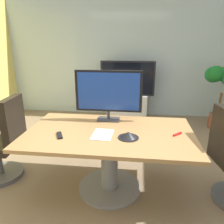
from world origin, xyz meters
TOP-DOWN VIEW (x-y plane):
  - ground_plane at (0.00, 0.00)m, footprint 6.78×6.78m
  - wall_back_glass_partition at (0.00, 2.89)m, footprint 5.54×0.10m
  - conference_table at (0.04, -0.07)m, footprint 1.89×1.11m
  - office_chair_left at (-1.33, 0.00)m, footprint 0.61×0.59m
  - tv_monitor at (-0.02, 0.31)m, footprint 0.84×0.18m
  - wall_display_unit at (0.11, 2.54)m, footprint 1.20×0.36m
  - potted_plant at (1.97, 2.13)m, footprint 0.72×0.51m
  - conference_phone at (0.26, -0.22)m, footprint 0.22×0.22m
  - remote_control at (-0.48, -0.26)m, footprint 0.12×0.18m
  - whiteboard_marker at (0.79, -0.08)m, footprint 0.11×0.10m
  - paper_notepad at (-0.02, -0.17)m, footprint 0.22×0.31m

SIDE VIEW (x-z plane):
  - ground_plane at x=0.00m, z-range 0.00..0.00m
  - wall_display_unit at x=0.11m, z-range -0.21..1.10m
  - office_chair_left at x=-1.33m, z-range -0.09..1.00m
  - conference_table at x=0.04m, z-range 0.18..0.93m
  - paper_notepad at x=-0.02m, z-range 0.76..0.76m
  - remote_control at x=-0.48m, z-range 0.76..0.77m
  - whiteboard_marker at x=0.79m, z-range 0.76..0.78m
  - conference_phone at x=0.26m, z-range 0.75..0.82m
  - potted_plant at x=1.97m, z-range 0.24..1.52m
  - tv_monitor at x=-0.02m, z-range 0.80..1.43m
  - wall_back_glass_partition at x=0.00m, z-range 0.00..2.66m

